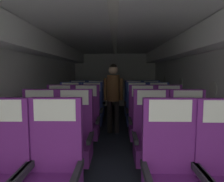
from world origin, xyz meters
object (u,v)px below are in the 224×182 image
at_px(seat_e_right_aisle, 151,105).
at_px(seat_b_right_aisle, 189,141).
at_px(seat_b_left_aisle, 74,140).
at_px(seat_c_right_aisle, 169,123).
at_px(seat_c_left_aisle, 86,122).
at_px(seat_e_left_window, 78,105).
at_px(seat_b_left_window, 39,139).
at_px(seat_c_left_window, 59,122).
at_px(seat_d_left_aisle, 92,112).
at_px(seat_d_left_window, 70,112).
at_px(flight_attendant, 113,91).
at_px(seat_c_right_window, 143,123).
at_px(seat_d_right_window, 137,112).
at_px(seat_e_left_aisle, 96,105).
at_px(seat_e_right_window, 134,105).
at_px(seat_d_right_aisle, 159,112).
at_px(seat_b_right_window, 152,140).
at_px(seat_a_right_window, 171,175).
at_px(seat_a_left_aisle, 54,174).

bearing_deg(seat_e_right_aisle, seat_b_right_aisle, -90.01).
distance_m(seat_b_left_aisle, seat_c_right_aisle, 1.78).
distance_m(seat_c_left_aisle, seat_c_right_aisle, 1.51).
bearing_deg(seat_e_left_window, seat_b_left_window, -89.97).
bearing_deg(seat_c_left_window, seat_c_left_aisle, 2.17).
distance_m(seat_b_left_aisle, seat_d_left_aisle, 1.81).
height_order(seat_d_left_window, flight_attendant, flight_attendant).
bearing_deg(seat_b_right_aisle, seat_b_left_window, 179.85).
distance_m(seat_c_right_window, seat_d_left_window, 1.76).
height_order(seat_b_right_aisle, seat_d_right_window, same).
relative_size(seat_e_left_aisle, seat_e_right_aisle, 1.00).
bearing_deg(seat_c_left_window, seat_e_right_window, 50.14).
relative_size(seat_c_right_window, seat_e_right_aisle, 1.00).
bearing_deg(seat_b_right_aisle, seat_e_right_window, 100.02).
relative_size(seat_c_right_window, seat_d_right_aisle, 1.00).
xyz_separation_m(seat_d_left_window, seat_e_left_window, (-0.00, 0.93, 0.00)).
bearing_deg(seat_e_right_window, seat_c_left_aisle, -119.89).
xyz_separation_m(seat_c_right_window, seat_e_right_window, (0.00, 1.81, 0.00)).
relative_size(seat_d_left_window, seat_e_left_aisle, 1.00).
height_order(seat_b_right_aisle, seat_b_right_window, same).
relative_size(seat_b_right_window, seat_c_right_aisle, 1.00).
relative_size(seat_b_left_window, seat_c_right_aisle, 1.00).
bearing_deg(seat_d_left_aisle, seat_a_right_window, -68.87).
bearing_deg(seat_e_left_window, seat_c_left_aisle, -74.48).
bearing_deg(seat_e_left_window, flight_attendant, -43.19).
bearing_deg(seat_c_left_window, flight_attendant, 42.42).
height_order(seat_a_left_aisle, seat_d_left_aisle, same).
xyz_separation_m(seat_d_left_window, seat_d_right_window, (1.53, 0.01, 0.00)).
height_order(seat_e_left_aisle, flight_attendant, flight_attendant).
xyz_separation_m(seat_c_right_window, flight_attendant, (-0.54, 0.89, 0.48)).
relative_size(seat_a_right_window, seat_e_left_aisle, 1.00).
xyz_separation_m(seat_d_right_window, seat_e_right_aisle, (0.48, 0.89, 0.00)).
height_order(seat_e_left_window, seat_e_right_window, same).
relative_size(seat_c_left_aisle, seat_c_right_window, 1.00).
xyz_separation_m(seat_c_left_window, seat_e_left_aisle, (0.48, 1.79, 0.00)).
height_order(seat_b_right_aisle, seat_e_right_aisle, same).
bearing_deg(seat_c_left_aisle, seat_c_left_window, -177.83).
bearing_deg(seat_d_left_aisle, seat_e_right_aisle, 30.19).
distance_m(seat_a_left_aisle, seat_d_left_aisle, 2.68).
xyz_separation_m(seat_c_right_aisle, seat_d_right_aisle, (0.01, 0.90, 0.00)).
bearing_deg(seat_b_left_window, seat_c_right_window, 30.61).
distance_m(seat_a_left_aisle, seat_b_left_aisle, 0.87).
bearing_deg(seat_c_left_window, seat_c_right_window, 0.01).
xyz_separation_m(seat_b_right_aisle, seat_d_left_aisle, (-1.52, 1.81, 0.00)).
bearing_deg(seat_b_right_aisle, seat_d_right_window, 105.00).
height_order(seat_c_right_aisle, seat_d_right_aisle, same).
bearing_deg(seat_d_right_window, seat_d_right_aisle, 0.43).
bearing_deg(seat_d_left_aisle, seat_d_left_window, -177.79).
bearing_deg(seat_b_right_aisle, seat_e_left_aisle, 119.40).
distance_m(seat_b_left_window, seat_d_left_window, 1.79).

